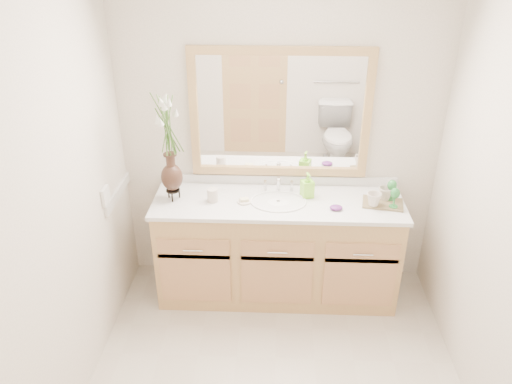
{
  "coord_description": "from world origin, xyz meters",
  "views": [
    {
      "loc": [
        -0.03,
        -2.2,
        2.6
      ],
      "look_at": [
        -0.15,
        0.65,
        1.09
      ],
      "focal_mm": 35.0,
      "sensor_mm": 36.0,
      "label": 1
    }
  ],
  "objects_px": {
    "tumbler": "(213,195)",
    "tray": "(383,203)",
    "flower_vase": "(168,134)",
    "soap_bottle": "(307,186)"
  },
  "relations": [
    {
      "from": "tumbler",
      "to": "tray",
      "type": "distance_m",
      "value": 1.24
    },
    {
      "from": "flower_vase",
      "to": "tray",
      "type": "relative_size",
      "value": 2.64
    },
    {
      "from": "soap_bottle",
      "to": "tumbler",
      "type": "bearing_deg",
      "value": 170.85
    },
    {
      "from": "flower_vase",
      "to": "tumbler",
      "type": "bearing_deg",
      "value": -4.03
    },
    {
      "from": "tray",
      "to": "tumbler",
      "type": "bearing_deg",
      "value": -169.69
    },
    {
      "from": "flower_vase",
      "to": "tumbler",
      "type": "xyz_separation_m",
      "value": [
        0.29,
        -0.02,
        -0.46
      ]
    },
    {
      "from": "tumbler",
      "to": "soap_bottle",
      "type": "distance_m",
      "value": 0.7
    },
    {
      "from": "tumbler",
      "to": "flower_vase",
      "type": "bearing_deg",
      "value": 175.97
    },
    {
      "from": "tumbler",
      "to": "tray",
      "type": "relative_size",
      "value": 0.35
    },
    {
      "from": "tumbler",
      "to": "tray",
      "type": "bearing_deg",
      "value": 0.3
    }
  ]
}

